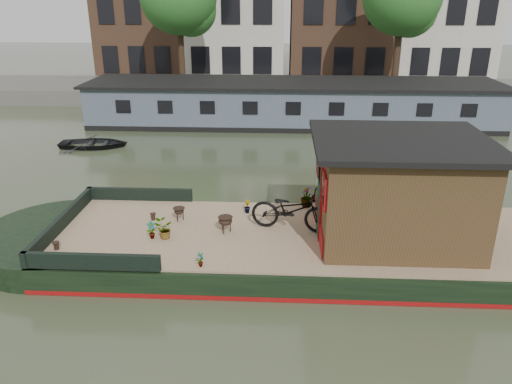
{
  "coord_description": "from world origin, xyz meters",
  "views": [
    {
      "loc": [
        -0.51,
        -10.97,
        6.04
      ],
      "look_at": [
        -1.12,
        0.5,
        1.52
      ],
      "focal_mm": 35.0,
      "sensor_mm": 36.0,
      "label": 1
    }
  ],
  "objects_px": {
    "brazier_front": "(225,224)",
    "brazier_rear": "(179,214)",
    "bicycle": "(292,210)",
    "potted_plant_a": "(151,230)",
    "dinghy": "(94,140)",
    "cabin": "(397,188)"
  },
  "relations": [
    {
      "from": "cabin",
      "to": "brazier_front",
      "type": "height_order",
      "value": "cabin"
    },
    {
      "from": "brazier_front",
      "to": "brazier_rear",
      "type": "bearing_deg",
      "value": 154.05
    },
    {
      "from": "cabin",
      "to": "brazier_front",
      "type": "relative_size",
      "value": 9.77
    },
    {
      "from": "brazier_front",
      "to": "dinghy",
      "type": "bearing_deg",
      "value": 125.87
    },
    {
      "from": "bicycle",
      "to": "dinghy",
      "type": "height_order",
      "value": "bicycle"
    },
    {
      "from": "bicycle",
      "to": "cabin",
      "type": "bearing_deg",
      "value": -83.19
    },
    {
      "from": "bicycle",
      "to": "brazier_front",
      "type": "height_order",
      "value": "bicycle"
    },
    {
      "from": "bicycle",
      "to": "potted_plant_a",
      "type": "xyz_separation_m",
      "value": [
        -3.32,
        -0.67,
        -0.31
      ]
    },
    {
      "from": "potted_plant_a",
      "to": "dinghy",
      "type": "bearing_deg",
      "value": 117.18
    },
    {
      "from": "cabin",
      "to": "bicycle",
      "type": "bearing_deg",
      "value": 174.65
    },
    {
      "from": "bicycle",
      "to": "brazier_front",
      "type": "bearing_deg",
      "value": 110.66
    },
    {
      "from": "brazier_front",
      "to": "brazier_rear",
      "type": "relative_size",
      "value": 1.16
    },
    {
      "from": "cabin",
      "to": "brazier_rear",
      "type": "height_order",
      "value": "cabin"
    },
    {
      "from": "bicycle",
      "to": "brazier_rear",
      "type": "height_order",
      "value": "bicycle"
    },
    {
      "from": "dinghy",
      "to": "brazier_rear",
      "type": "bearing_deg",
      "value": -151.43
    },
    {
      "from": "bicycle",
      "to": "dinghy",
      "type": "relative_size",
      "value": 0.7
    },
    {
      "from": "brazier_front",
      "to": "potted_plant_a",
      "type": "bearing_deg",
      "value": -165.99
    },
    {
      "from": "cabin",
      "to": "dinghy",
      "type": "bearing_deg",
      "value": 139.21
    },
    {
      "from": "cabin",
      "to": "dinghy",
      "type": "distance_m",
      "value": 14.26
    },
    {
      "from": "potted_plant_a",
      "to": "brazier_front",
      "type": "height_order",
      "value": "potted_plant_a"
    },
    {
      "from": "cabin",
      "to": "dinghy",
      "type": "xyz_separation_m",
      "value": [
        -10.73,
        9.26,
        -1.58
      ]
    },
    {
      "from": "bicycle",
      "to": "brazier_rear",
      "type": "xyz_separation_m",
      "value": [
        -2.87,
        0.37,
        -0.35
      ]
    }
  ]
}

